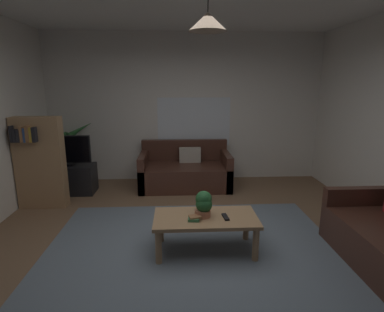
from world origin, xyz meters
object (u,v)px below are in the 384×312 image
book_on_table_1 (195,217)px  tv (65,150)px  potted_plant_on_table (204,204)px  pendant_lamp (208,22)px  coffee_table (206,222)px  bookshelf_corner (40,162)px  remote_on_table_0 (225,217)px  potted_palm_corner (71,156)px  book_on_table_0 (194,219)px  couch_under_window (185,172)px  tv_stand (69,179)px

book_on_table_1 → tv: size_ratio=0.15×
potted_plant_on_table → pendant_lamp: pendant_lamp is taller
coffee_table → bookshelf_corner: bookshelf_corner is taller
remote_on_table_0 → tv: bearing=133.2°
potted_plant_on_table → book_on_table_1: bearing=-136.9°
tv → potted_palm_corner: size_ratio=0.69×
tv → book_on_table_0: bearing=-45.4°
couch_under_window → tv: size_ratio=1.95×
book_on_table_1 → potted_palm_corner: size_ratio=0.10×
tv → potted_plant_on_table: bearing=-42.4°
couch_under_window → bookshelf_corner: (-2.22, -0.84, 0.45)m
potted_palm_corner → bookshelf_corner: (-0.07, -1.16, 0.19)m
couch_under_window → potted_palm_corner: (-2.16, 0.32, 0.26)m
couch_under_window → potted_palm_corner: size_ratio=1.36×
remote_on_table_0 → potted_palm_corner: bearing=127.5°
bookshelf_corner → book_on_table_0: bearing=-33.9°
book_on_table_0 → potted_plant_on_table: 0.20m
coffee_table → book_on_table_0: (-0.14, -0.09, 0.08)m
tv_stand → potted_palm_corner: bearing=102.1°
tv → pendant_lamp: (2.21, -2.00, 1.69)m
tv → bookshelf_corner: 0.61m
tv_stand → tv: 0.52m
couch_under_window → bookshelf_corner: bearing=-159.3°
book_on_table_0 → potted_palm_corner: potted_palm_corner is taller
couch_under_window → coffee_table: bearing=-85.8°
book_on_table_1 → bookshelf_corner: size_ratio=0.09×
book_on_table_1 → tv_stand: tv_stand is taller
pendant_lamp → potted_plant_on_table: bearing=151.3°
book_on_table_0 → potted_palm_corner: size_ratio=0.10×
potted_palm_corner → potted_plant_on_table: bearing=-48.2°
potted_plant_on_table → potted_palm_corner: bearing=131.8°
coffee_table → book_on_table_1: size_ratio=9.22×
book_on_table_1 → potted_palm_corner: bearing=129.5°
couch_under_window → bookshelf_corner: bookshelf_corner is taller
book_on_table_0 → couch_under_window: bearing=90.6°
potted_plant_on_table → remote_on_table_0: bearing=-14.0°
remote_on_table_0 → pendant_lamp: size_ratio=0.36×
coffee_table → book_on_table_1: book_on_table_1 is taller
potted_plant_on_table → bookshelf_corner: size_ratio=0.21×
coffee_table → tv_stand: size_ratio=1.29×
tv_stand → potted_plant_on_table: bearing=-42.7°
book_on_table_1 → pendant_lamp: (0.13, 0.08, 2.00)m
book_on_table_1 → remote_on_table_0: 0.35m
remote_on_table_0 → potted_palm_corner: potted_palm_corner is taller
coffee_table → pendant_lamp: 2.10m
bookshelf_corner → potted_palm_corner: bearing=86.7°
pendant_lamp → coffee_table: bearing=0.0°
potted_plant_on_table → pendant_lamp: 1.89m
couch_under_window → bookshelf_corner: 2.42m
potted_plant_on_table → potted_palm_corner: potted_palm_corner is taller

